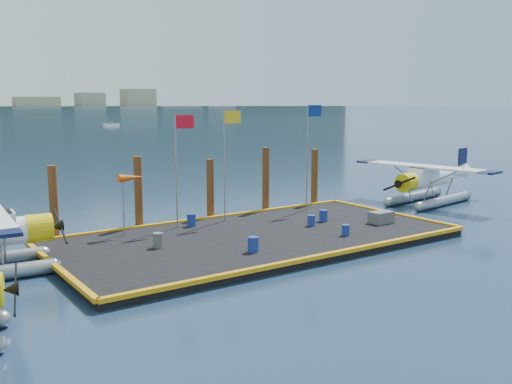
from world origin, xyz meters
The scene contains 20 objects.
ground centered at (0.00, 0.00, 0.00)m, with size 4000.00×4000.00×0.00m, color #172D47.
dock centered at (0.00, 0.00, 0.20)m, with size 20.00×10.00×0.40m, color black.
dock_bumpers centered at (0.00, 0.00, 0.49)m, with size 20.25×10.25×0.18m, color orange, non-canonical shape.
seaplane_d centered at (16.09, 2.30, 1.59)m, with size 9.42×10.34×3.65m.
drum_0 centered at (-5.18, 0.48, 0.74)m, with size 0.48×0.48×0.68m, color #525257.
drum_1 centered at (3.67, -2.72, 0.68)m, with size 0.39×0.39×0.55m, color navy.
drum_2 centered at (3.72, 0.02, 0.70)m, with size 0.42×0.42×0.59m, color navy.
drum_3 centered at (-1.99, -2.69, 0.75)m, with size 0.49×0.49×0.69m, color navy.
drum_4 centered at (5.04, 0.53, 0.73)m, with size 0.47×0.47×0.66m, color navy.
drum_5 centered at (-1.71, 3.68, 0.74)m, with size 0.48×0.48×0.68m, color navy.
crate centered at (7.39, -1.64, 0.72)m, with size 1.29×0.86×0.65m, color #525257.
flagpole_red centered at (-2.29, 3.80, 4.40)m, with size 1.14×0.08×6.00m.
flagpole_yellow centered at (0.70, 3.80, 4.51)m, with size 1.14×0.08×6.20m.
flagpole_blue centered at (6.70, 3.80, 4.69)m, with size 1.14×0.08×6.50m.
windsock centered at (-5.03, 3.80, 3.23)m, with size 1.40×0.44×3.12m.
piling_0 centered at (-8.50, 5.40, 2.00)m, with size 0.44×0.44×4.00m, color #4F2816.
piling_1 centered at (-4.00, 5.40, 2.10)m, with size 0.44×0.44×4.20m, color #4F2816.
piling_2 centered at (0.50, 5.40, 1.90)m, with size 0.44×0.44×3.80m, color #4F2816.
piling_3 centered at (4.50, 5.40, 2.15)m, with size 0.44×0.44×4.30m, color #4F2816.
piling_4 centered at (8.50, 5.40, 2.00)m, with size 0.44×0.44×4.00m, color #4F2816.
Camera 1 is at (-16.11, -23.30, 7.09)m, focal length 40.00 mm.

